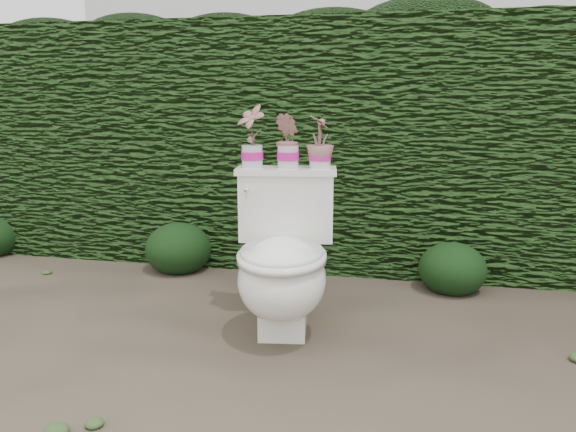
% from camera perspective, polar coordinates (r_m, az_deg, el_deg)
% --- Properties ---
extents(ground, '(60.00, 60.00, 0.00)m').
position_cam_1_polar(ground, '(2.63, -1.39, -13.24)').
color(ground, brown).
rests_on(ground, ground).
extents(hedge, '(8.00, 1.00, 1.60)m').
position_cam_1_polar(hedge, '(3.97, 4.01, 7.31)').
color(hedge, '#274B19').
rests_on(hedge, ground).
extents(house_wall, '(8.00, 3.50, 4.00)m').
position_cam_1_polar(house_wall, '(8.36, 12.97, 17.73)').
color(house_wall, silver).
rests_on(house_wall, ground).
extents(toilet, '(0.55, 0.74, 0.78)m').
position_cam_1_polar(toilet, '(2.66, -0.51, -4.71)').
color(toilet, white).
rests_on(toilet, ground).
extents(potted_plant_left, '(0.19, 0.17, 0.30)m').
position_cam_1_polar(potted_plant_left, '(2.81, -3.69, 7.94)').
color(potted_plant_left, '#346F22').
rests_on(potted_plant_left, toilet).
extents(potted_plant_center, '(0.17, 0.18, 0.25)m').
position_cam_1_polar(potted_plant_center, '(2.80, 0.00, 7.52)').
color(potted_plant_center, '#346F22').
rests_on(potted_plant_center, toilet).
extents(potted_plant_right, '(0.17, 0.17, 0.24)m').
position_cam_1_polar(potted_plant_right, '(2.79, 3.29, 7.38)').
color(potted_plant_right, '#346F22').
rests_on(potted_plant_right, toilet).
extents(liriope_clump_1, '(0.43, 0.43, 0.35)m').
position_cam_1_polar(liriope_clump_1, '(3.76, -11.09, -2.85)').
color(liriope_clump_1, black).
rests_on(liriope_clump_1, ground).
extents(liriope_clump_2, '(0.39, 0.39, 0.32)m').
position_cam_1_polar(liriope_clump_2, '(3.45, 16.38, -4.73)').
color(liriope_clump_2, black).
rests_on(liriope_clump_2, ground).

